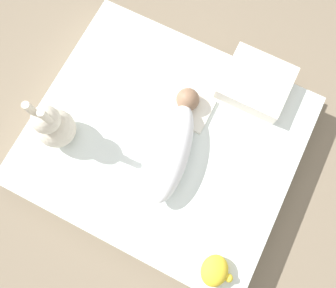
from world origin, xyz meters
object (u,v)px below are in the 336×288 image
(swaddled_baby, at_px, (175,145))
(bunny_plush, at_px, (53,126))
(turtle_plush, at_px, (215,271))
(pillow, at_px, (256,83))

(swaddled_baby, xyz_separation_m, bunny_plush, (-0.52, -0.18, 0.06))
(turtle_plush, bearing_deg, pillow, 101.83)
(pillow, distance_m, turtle_plush, 0.90)
(swaddled_baby, relative_size, bunny_plush, 1.59)
(swaddled_baby, height_order, pillow, swaddled_baby)
(pillow, height_order, bunny_plush, bunny_plush)
(swaddled_baby, relative_size, turtle_plush, 3.93)
(bunny_plush, distance_m, turtle_plush, 0.95)
(swaddled_baby, distance_m, pillow, 0.51)
(swaddled_baby, height_order, turtle_plush, swaddled_baby)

